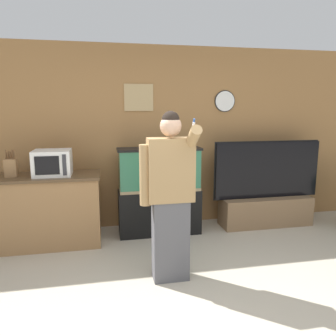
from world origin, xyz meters
name	(u,v)px	position (x,y,z in m)	size (l,w,h in m)	color
ground_plane	(206,328)	(0.00, 0.00, 0.00)	(18.00, 18.00, 0.00)	#B2A893
wall_back_paneled	(155,138)	(0.00, 2.50, 1.30)	(10.00, 0.08, 2.60)	olive
counter_island	(47,210)	(-1.48, 1.97, 0.46)	(1.34, 0.60, 0.91)	olive
microwave	(53,163)	(-1.37, 1.95, 1.06)	(0.44, 0.40, 0.31)	white
knife_block	(11,167)	(-1.86, 1.95, 1.03)	(0.14, 0.12, 0.33)	olive
aquarium_on_stand	(159,191)	(-0.02, 2.07, 0.60)	(1.12, 0.36, 1.20)	black
tv_on_stand	(266,201)	(1.59, 2.09, 0.37)	(1.62, 0.40, 1.26)	brown
person_standing	(170,195)	(-0.13, 0.82, 0.89)	(0.54, 0.41, 1.70)	#515156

